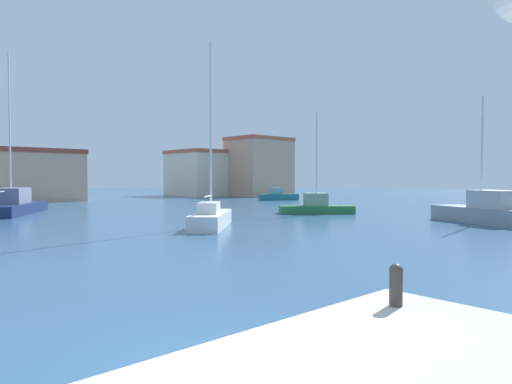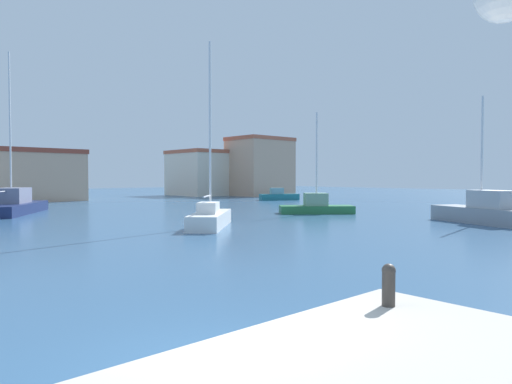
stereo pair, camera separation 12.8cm
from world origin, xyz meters
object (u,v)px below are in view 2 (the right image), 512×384
sailboat_green_behind_lamppost (316,206)px  sailboat_grey_inner_mooring (484,211)px  sailboat_navy_distant_east (12,205)px  sailboat_white_center_channel (210,217)px  mooring_bollard (389,283)px  motorboat_teal_far_right (279,196)px

sailboat_green_behind_lamppost → sailboat_grey_inner_mooring: size_ratio=1.01×
sailboat_navy_distant_east → sailboat_white_center_channel: 17.57m
mooring_bollard → sailboat_green_behind_lamppost: (19.92, 18.27, -0.64)m
sailboat_navy_distant_east → motorboat_teal_far_right: bearing=2.0°
sailboat_grey_inner_mooring → mooring_bollard: bearing=-161.5°
sailboat_white_center_channel → sailboat_green_behind_lamppost: bearing=11.4°
sailboat_green_behind_lamppost → motorboat_teal_far_right: bearing=53.1°
sailboat_white_center_channel → motorboat_teal_far_right: bearing=37.9°
sailboat_navy_distant_east → mooring_bollard: bearing=-96.0°
sailboat_grey_inner_mooring → sailboat_white_center_channel: bearing=145.4°
sailboat_white_center_channel → sailboat_grey_inner_mooring: 15.53m
mooring_bollard → sailboat_navy_distant_east: sailboat_navy_distant_east is taller
sailboat_navy_distant_east → sailboat_green_behind_lamppost: (16.48, -14.50, -0.10)m
sailboat_white_center_channel → sailboat_grey_inner_mooring: (12.79, -8.82, 0.17)m
sailboat_navy_distant_east → sailboat_grey_inner_mooring: (18.09, -25.57, 0.07)m
mooring_bollard → motorboat_teal_far_right: bearing=46.9°
sailboat_green_behind_lamppost → mooring_bollard: bearing=-137.5°
mooring_bollard → sailboat_green_behind_lamppost: 27.04m
sailboat_white_center_channel → motorboat_teal_far_right: 28.85m
motorboat_teal_far_right → sailboat_grey_inner_mooring: 28.34m
sailboat_grey_inner_mooring → motorboat_teal_far_right: bearing=69.4°
sailboat_navy_distant_east → motorboat_teal_far_right: sailboat_navy_distant_east is taller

